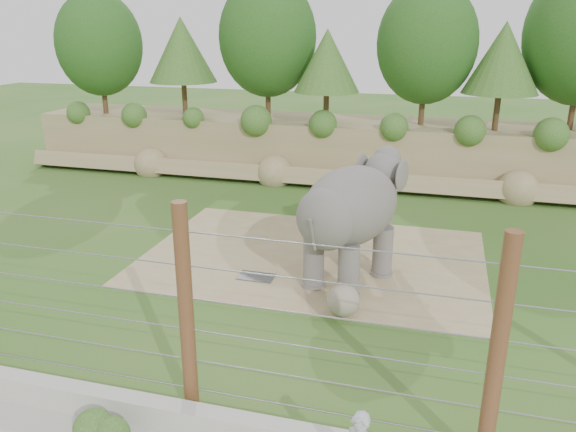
# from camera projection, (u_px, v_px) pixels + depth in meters

# --- Properties ---
(ground) EXTENTS (90.00, 90.00, 0.00)m
(ground) POSITION_uv_depth(u_px,v_px,m) (267.00, 300.00, 14.29)
(ground) COLOR #2B621A
(ground) RESTS_ON ground
(back_embankment) EXTENTS (30.00, 5.52, 8.77)m
(back_embankment) POSITION_uv_depth(u_px,v_px,m) (366.00, 89.00, 24.40)
(back_embankment) COLOR #8A7B51
(back_embankment) RESTS_ON ground
(dirt_patch) EXTENTS (10.00, 7.00, 0.02)m
(dirt_patch) POSITION_uv_depth(u_px,v_px,m) (313.00, 257.00, 16.89)
(dirt_patch) COLOR #A1855E
(dirt_patch) RESTS_ON ground
(drain_grate) EXTENTS (1.00, 0.60, 0.03)m
(drain_grate) POSITION_uv_depth(u_px,v_px,m) (256.00, 277.00, 15.52)
(drain_grate) COLOR #262628
(drain_grate) RESTS_ON dirt_patch
(elephant) EXTENTS (3.20, 4.49, 3.34)m
(elephant) POSITION_uv_depth(u_px,v_px,m) (350.00, 223.00, 14.81)
(elephant) COLOR #55504C
(elephant) RESTS_ON ground
(stone_ball) EXTENTS (0.80, 0.80, 0.80)m
(stone_ball) POSITION_uv_depth(u_px,v_px,m) (343.00, 300.00, 13.37)
(stone_ball) COLOR gray
(stone_ball) RESTS_ON dirt_patch
(retaining_wall) EXTENTS (26.00, 0.35, 0.50)m
(retaining_wall) POSITION_uv_depth(u_px,v_px,m) (180.00, 418.00, 9.65)
(retaining_wall) COLOR #B3B0A7
(retaining_wall) RESTS_ON ground
(barrier_fence) EXTENTS (20.26, 0.26, 4.00)m
(barrier_fence) POSITION_uv_depth(u_px,v_px,m) (186.00, 314.00, 9.54)
(barrier_fence) COLOR brown
(barrier_fence) RESTS_ON ground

